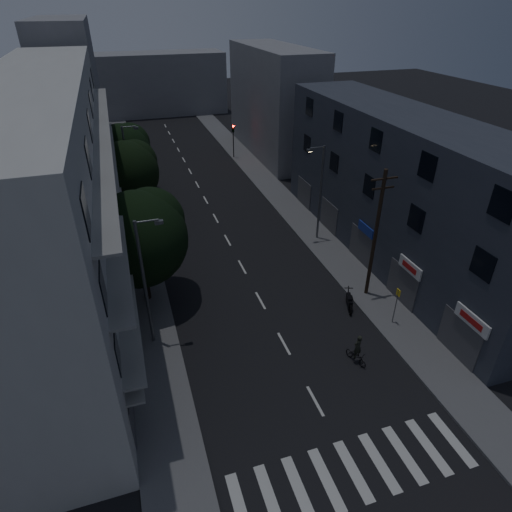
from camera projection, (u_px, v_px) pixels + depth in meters
ground at (214, 216)px, 40.80m from camera, size 160.00×160.00×0.00m
sidewalk_left at (134, 226)px, 38.79m from camera, size 3.00×90.00×0.15m
sidewalk_right at (288, 205)px, 42.72m from camera, size 3.00×90.00×0.15m
crosswalk at (353, 471)px, 18.78m from camera, size 10.90×3.00×0.01m
lane_markings at (201, 192)px, 45.89m from camera, size 0.15×60.50×0.01m
building_left at (57, 189)px, 28.34m from camera, size 7.00×36.00×14.00m
building_right at (400, 189)px, 32.13m from camera, size 6.19×28.00×11.00m
building_far_left at (73, 92)px, 52.28m from camera, size 6.00×20.00×16.00m
building_far_right at (274, 102)px, 54.44m from camera, size 6.00×20.00×13.00m
building_far_end at (155, 84)px, 74.91m from camera, size 24.00×8.00×10.00m
tree_near at (139, 235)px, 26.99m from camera, size 6.25×6.25×7.71m
tree_mid at (127, 170)px, 38.50m from camera, size 5.71×5.71×7.03m
tree_far at (123, 151)px, 43.05m from camera, size 5.82×5.82×7.19m
traffic_signal_far_right at (233, 134)px, 54.05m from camera, size 0.28×0.37×4.10m
traffic_signal_far_left at (128, 147)px, 49.39m from camera, size 0.28×0.37×4.10m
street_lamp_left_near at (146, 279)px, 23.49m from camera, size 1.51×0.25×8.00m
street_lamp_right at (319, 189)px, 34.52m from camera, size 1.51×0.25×8.00m
street_lamp_left_far at (129, 165)px, 39.59m from camera, size 1.51×0.25×8.00m
utility_pole at (376, 233)px, 27.48m from camera, size 1.80×0.24×9.00m
bus_stop_sign at (397, 300)px, 26.29m from camera, size 0.06×0.35×2.52m
motorcycle at (349, 301)px, 28.44m from camera, size 0.91×1.94×1.30m
cyclist at (357, 353)px, 24.10m from camera, size 0.96×1.60×1.92m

